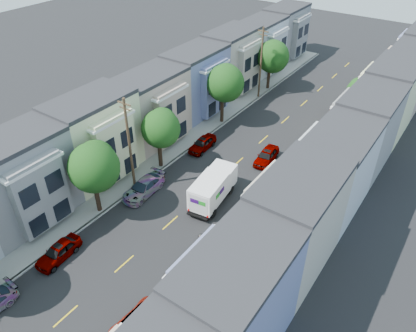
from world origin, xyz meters
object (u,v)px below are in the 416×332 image
utility_pole_far (261,63)px  parked_right_c (308,140)px  fedex_truck (213,187)px  parked_right_d (335,111)px  tree_far_r (358,91)px  tree_c (160,129)px  tree_e (272,57)px  tree_d (225,83)px  parked_right_a (135,324)px  parked_left_b (58,252)px  parked_left_d (202,144)px  parked_right_b (192,262)px  parked_left_c (144,187)px  utility_pole_near (130,146)px  lead_sedan (266,156)px  tree_b (93,167)px

utility_pole_far → parked_right_c: (11.20, -8.13, -4.46)m
fedex_truck → parked_right_d: fedex_truck is taller
tree_far_r → parked_right_d: (-1.99, -1.10, -3.05)m
tree_c → tree_e: bearing=90.0°
tree_e → tree_far_r: (13.20, -1.36, -1.39)m
fedex_truck → parked_right_c: fedex_truck is taller
tree_d → parked_right_a: size_ratio=1.79×
parked_left_b → parked_left_d: bearing=85.0°
tree_far_r → parked_right_b: bearing=-93.4°
parked_right_d → parked_right_c: bearing=-94.7°
parked_left_c → parked_left_d: 10.11m
utility_pole_near → lead_sedan: utility_pole_near is taller
tree_far_r → parked_right_d: size_ratio=1.33×
parked_left_c → parked_right_c: bearing=58.9°
parked_right_c → tree_b: bearing=-116.1°
parked_left_d → parked_right_d: bearing=57.1°
parked_right_b → tree_far_r: bearing=84.1°
tree_c → utility_pole_far: utility_pole_far is taller
tree_c → fedex_truck: tree_c is taller
utility_pole_far → lead_sedan: utility_pole_far is taller
parked_right_a → parked_right_d: bearing=93.2°
parked_left_b → tree_e: bearing=87.0°
utility_pole_far → parked_left_c: bearing=-86.9°
tree_d → tree_e: tree_d is taller
tree_b → parked_left_c: (1.40, 4.44, -4.49)m
tree_c → parked_right_c: 17.97m
tree_b → tree_d: tree_d is taller
tree_c → parked_right_a: (11.20, -16.27, -4.29)m
parked_left_c → tree_e: bearing=90.2°
parked_left_c → parked_right_c: parked_left_c is taller
parked_right_d → parked_right_b: bearing=-94.7°
lead_sedan → parked_right_c: lead_sedan is taller
tree_e → parked_left_d: size_ratio=1.68×
parked_left_c → parked_right_b: 11.03m
fedex_truck → parked_left_b: fedex_truck is taller
parked_right_c → parked_right_d: 9.11m
utility_pole_far → fedex_truck: (7.76, -23.12, -3.48)m
fedex_truck → parked_left_d: 9.59m
tree_b → lead_sedan: bearing=61.9°
utility_pole_near → fedex_truck: 8.98m
parked_right_a → lead_sedan: bearing=99.0°
tree_d → parked_right_a: (11.20, -28.54, -4.91)m
utility_pole_near → parked_left_b: size_ratio=2.29×
fedex_truck → parked_left_d: (-6.36, 7.12, -0.96)m
lead_sedan → utility_pole_near: bearing=-132.2°
parked_left_d → parked_right_d: size_ratio=1.12×
fedex_truck → lead_sedan: (1.05, 9.07, -0.93)m
tree_e → tree_far_r: tree_e is taller
tree_b → parked_right_c: size_ratio=1.78×
parked_right_c → lead_sedan: bearing=-111.5°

